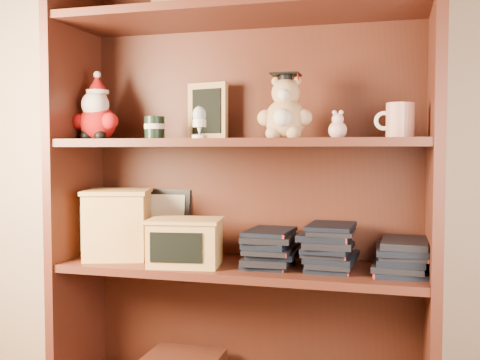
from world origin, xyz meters
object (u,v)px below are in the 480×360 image
object	(u,v)px
bookcase	(243,192)
treats_box	(118,223)
teacher_mug	(399,121)
grad_teddy_bear	(285,113)

from	to	relation	value
bookcase	treats_box	size ratio (longest dim) A/B	6.06
teacher_mug	treats_box	size ratio (longest dim) A/B	0.44
treats_box	grad_teddy_bear	bearing A→B (deg)	-0.52
bookcase	grad_teddy_bear	world-z (taller)	bookcase
bookcase	teacher_mug	bearing A→B (deg)	-5.93
treats_box	bookcase	bearing A→B (deg)	6.89
bookcase	teacher_mug	xyz separation A→B (m)	(0.49, -0.05, 0.22)
bookcase	treats_box	world-z (taller)	bookcase
bookcase	teacher_mug	world-z (taller)	bookcase
grad_teddy_bear	teacher_mug	size ratio (longest dim) A/B	1.78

